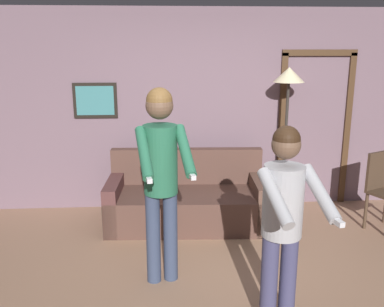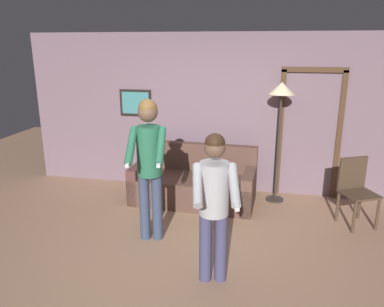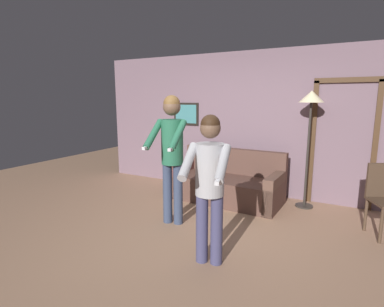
{
  "view_description": "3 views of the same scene",
  "coord_description": "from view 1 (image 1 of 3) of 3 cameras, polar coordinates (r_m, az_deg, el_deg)",
  "views": [
    {
      "loc": [
        -0.46,
        -3.37,
        2.16
      ],
      "look_at": [
        -0.24,
        -0.01,
        1.29
      ],
      "focal_mm": 40.0,
      "sensor_mm": 36.0,
      "label": 1
    },
    {
      "loc": [
        0.87,
        -3.91,
        2.41
      ],
      "look_at": [
        0.09,
        -0.05,
        1.26
      ],
      "focal_mm": 35.0,
      "sensor_mm": 36.0,
      "label": 2
    },
    {
      "loc": [
        1.64,
        -3.21,
        1.75
      ],
      "look_at": [
        -0.07,
        0.01,
        1.08
      ],
      "focal_mm": 28.0,
      "sensor_mm": 36.0,
      "label": 3
    }
  ],
  "objects": [
    {
      "name": "ground_plane",
      "position": [
        4.03,
        3.6,
        -17.89
      ],
      "size": [
        12.0,
        12.0,
        0.0
      ],
      "primitive_type": "plane",
      "color": "#A67D5F"
    },
    {
      "name": "back_wall_assembly",
      "position": [
        5.63,
        1.13,
        5.74
      ],
      "size": [
        6.4,
        0.1,
        2.6
      ],
      "color": "slate",
      "rests_on": "ground_plane"
    },
    {
      "name": "couch",
      "position": [
        5.26,
        -0.69,
        -6.46
      ],
      "size": [
        1.94,
        0.94,
        0.87
      ],
      "color": "brown",
      "rests_on": "ground_plane"
    },
    {
      "name": "torchiere_lamp",
      "position": [
        5.43,
        12.71,
        8.39
      ],
      "size": [
        0.38,
        0.38,
        1.88
      ],
      "color": "#332D28",
      "rests_on": "ground_plane"
    },
    {
      "name": "person_standing_left",
      "position": [
        3.75,
        -4.16,
        -1.9
      ],
      "size": [
        0.51,
        0.7,
        1.8
      ],
      "color": "#394562",
      "rests_on": "ground_plane"
    },
    {
      "name": "person_standing_right",
      "position": [
        3.24,
        12.1,
        -7.7
      ],
      "size": [
        0.51,
        0.62,
        1.6
      ],
      "color": "#434269",
      "rests_on": "ground_plane"
    }
  ]
}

